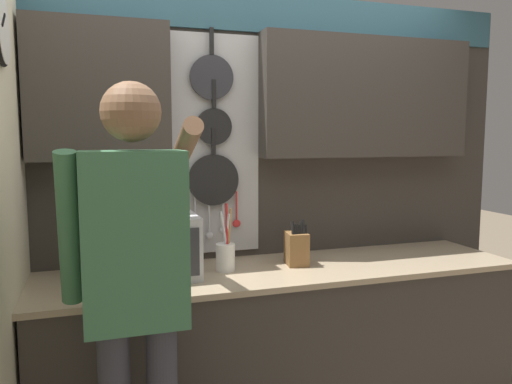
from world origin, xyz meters
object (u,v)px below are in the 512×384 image
object	(u,v)px
microwave	(146,247)
person	(135,273)
knife_block	(297,248)
utensil_crock	(226,254)

from	to	relation	value
microwave	person	bearing A→B (deg)	-99.60
knife_block	utensil_crock	bearing A→B (deg)	179.80
knife_block	person	bearing A→B (deg)	-147.02
microwave	knife_block	bearing A→B (deg)	0.03
utensil_crock	microwave	bearing A→B (deg)	-179.75
microwave	person	world-z (taller)	person
person	utensil_crock	bearing A→B (deg)	49.39
knife_block	utensil_crock	world-z (taller)	utensil_crock
microwave	person	xyz separation A→B (m)	(-0.10, -0.59, 0.03)
microwave	knife_block	xyz separation A→B (m)	(0.81, 0.00, -0.06)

